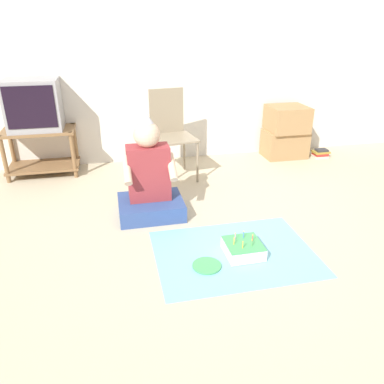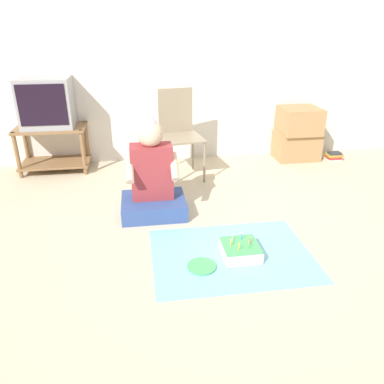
% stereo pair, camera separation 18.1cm
% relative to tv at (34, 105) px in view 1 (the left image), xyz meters
% --- Properties ---
extents(ground_plane, '(16.00, 16.00, 0.00)m').
position_rel_tv_xyz_m(ground_plane, '(1.60, -1.95, -0.76)').
color(ground_plane, beige).
extents(wall_back, '(6.40, 0.06, 2.55)m').
position_rel_tv_xyz_m(wall_back, '(1.60, 0.24, 0.52)').
color(wall_back, silver).
rests_on(wall_back, ground_plane).
extents(tv_stand, '(0.74, 0.43, 0.50)m').
position_rel_tv_xyz_m(tv_stand, '(0.00, -0.00, -0.46)').
color(tv_stand, olive).
rests_on(tv_stand, ground_plane).
extents(tv, '(0.53, 0.42, 0.51)m').
position_rel_tv_xyz_m(tv, '(0.00, 0.00, 0.00)').
color(tv, '#99999E').
rests_on(tv, tv_stand).
extents(folding_chair, '(0.49, 0.50, 0.92)m').
position_rel_tv_xyz_m(folding_chair, '(1.36, -0.35, -0.24)').
color(folding_chair, gray).
rests_on(folding_chair, ground_plane).
extents(cardboard_box_stack, '(0.51, 0.43, 0.63)m').
position_rel_tv_xyz_m(cardboard_box_stack, '(2.85, -0.03, -0.44)').
color(cardboard_box_stack, '#A87F51').
rests_on(cardboard_box_stack, ground_plane).
extents(book_pile, '(0.20, 0.15, 0.10)m').
position_rel_tv_xyz_m(book_pile, '(3.28, -0.16, -0.71)').
color(book_pile, beige).
rests_on(book_pile, ground_plane).
extents(person_seated, '(0.55, 0.45, 0.89)m').
position_rel_tv_xyz_m(person_seated, '(1.03, -1.20, -0.46)').
color(person_seated, '#334C8C').
rests_on(person_seated, ground_plane).
extents(party_cloth, '(1.15, 0.86, 0.01)m').
position_rel_tv_xyz_m(party_cloth, '(1.55, -1.97, -0.76)').
color(party_cloth, '#7FC6E0').
rests_on(party_cloth, ground_plane).
extents(birthday_cake, '(0.26, 0.26, 0.15)m').
position_rel_tv_xyz_m(birthday_cake, '(1.60, -2.00, -0.71)').
color(birthday_cake, white).
rests_on(birthday_cake, party_cloth).
extents(paper_plate, '(0.20, 0.20, 0.01)m').
position_rel_tv_xyz_m(paper_plate, '(1.31, -2.09, -0.75)').
color(paper_plate, '#4CB266').
rests_on(paper_plate, party_cloth).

